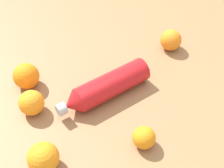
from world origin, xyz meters
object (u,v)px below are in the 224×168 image
object	(u,v)px
orange_1	(31,103)
orange_2	(43,158)
water_bottle	(106,87)
orange_4	(144,138)
orange_3	(26,76)
orange_0	(171,40)

from	to	relation	value
orange_1	orange_2	bearing A→B (deg)	-128.29
water_bottle	orange_4	bearing A→B (deg)	85.84
orange_3	orange_4	distance (m)	0.43
water_bottle	orange_1	bearing A→B (deg)	-18.75
orange_1	orange_0	bearing A→B (deg)	-23.99
orange_1	orange_2	distance (m)	0.20
orange_0	orange_2	world-z (taller)	orange_2
orange_0	orange_2	bearing A→B (deg)	173.85
orange_2	orange_0	bearing A→B (deg)	-6.15
orange_0	orange_1	xyz separation A→B (m)	(-0.50, 0.22, -0.00)
orange_3	orange_4	world-z (taller)	orange_3
orange_1	orange_2	xyz separation A→B (m)	(-0.12, -0.15, 0.00)
orange_0	orange_3	distance (m)	0.53
orange_4	orange_2	bearing A→B (deg)	137.02
water_bottle	orange_0	xyz separation A→B (m)	(0.33, -0.07, -0.00)
water_bottle	orange_4	size ratio (longest dim) A/B	4.89
water_bottle	orange_3	xyz separation A→B (m)	(-0.10, 0.24, 0.00)
orange_1	orange_3	size ratio (longest dim) A/B	0.91
water_bottle	orange_2	distance (m)	0.29
orange_3	orange_4	xyz separation A→B (m)	(0.00, -0.43, -0.01)
orange_1	water_bottle	bearing A→B (deg)	-41.44
orange_0	orange_1	bearing A→B (deg)	156.01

